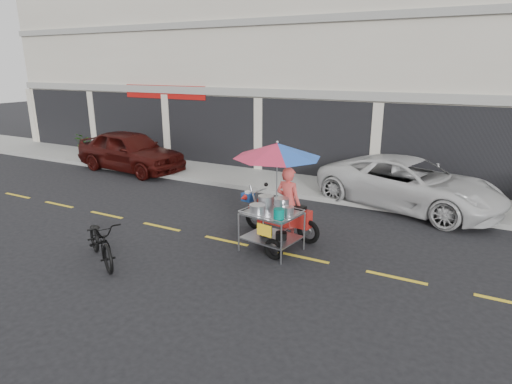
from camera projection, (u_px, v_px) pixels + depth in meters
The scene contains 10 objects.
ground at pixel (303, 258), 9.46m from camera, with size 90.00×90.00×0.00m, color black.
sidewalk at pixel (366, 192), 14.10m from camera, with size 45.00×3.00×0.15m, color gray.
shophouse_block at pixel (483, 61), 15.96m from camera, with size 36.00×8.11×10.40m.
centerline at pixel (303, 257), 9.46m from camera, with size 42.00×0.10×0.01m, color gold.
maroon_sedan at pixel (130, 151), 17.05m from camera, with size 1.91×4.75×1.62m, color black.
white_pickup at pixel (409, 184), 12.59m from camera, with size 2.45×5.32×1.48m, color silver.
plant_tall at pixel (84, 143), 19.96m from camera, with size 0.82×0.71×0.91m, color #244D14.
plant_short at pixel (98, 147), 19.12m from camera, with size 0.49×0.49×0.88m, color #244D14.
near_bicycle at pixel (101, 241), 9.12m from camera, with size 0.66×1.88×0.99m, color black.
food_vendor_rig at pixel (280, 180), 9.68m from camera, with size 2.52×2.29×2.54m.
Camera 1 is at (3.13, -8.14, 4.09)m, focal length 30.00 mm.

